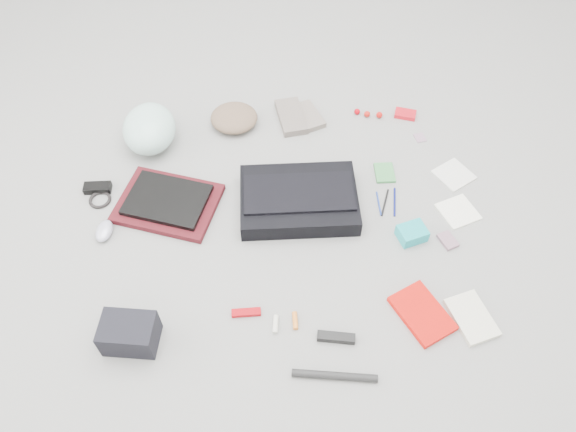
{
  "coord_description": "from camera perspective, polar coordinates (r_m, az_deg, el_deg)",
  "views": [
    {
      "loc": [
        -0.16,
        -1.29,
        1.76
      ],
      "look_at": [
        0.0,
        0.0,
        0.05
      ],
      "focal_mm": 35.0,
      "sensor_mm": 36.0,
      "label": 1
    }
  ],
  "objects": [
    {
      "name": "bike_helmet",
      "position": [
        2.49,
        -13.91,
        8.6
      ],
      "size": [
        0.24,
        0.29,
        0.17
      ],
      "primitive_type": "ellipsoid",
      "rotation": [
        0.0,
        0.0,
        -0.06
      ],
      "color": "#C6F9EC",
      "rests_on": "ground_plane"
    },
    {
      "name": "u_lock",
      "position": [
        1.93,
        4.91,
        -12.19
      ],
      "size": [
        0.13,
        0.06,
        0.03
      ],
      "primitive_type": "cube",
      "rotation": [
        0.0,
        0.0,
        -0.23
      ],
      "color": "black",
      "rests_on": "ground_plane"
    },
    {
      "name": "notepad",
      "position": [
        2.38,
        9.78,
        4.35
      ],
      "size": [
        0.09,
        0.11,
        0.01
      ],
      "primitive_type": "cube",
      "rotation": [
        0.0,
        0.0,
        -0.08
      ],
      "color": "#3E8947",
      "rests_on": "ground_plane"
    },
    {
      "name": "pen_black",
      "position": [
        2.28,
        9.83,
        1.36
      ],
      "size": [
        0.06,
        0.13,
        0.01
      ],
      "primitive_type": "cylinder",
      "rotation": [
        1.57,
        0.0,
        -0.41
      ],
      "color": "black",
      "rests_on": "ground_plane"
    },
    {
      "name": "lollipop_c",
      "position": [
        2.61,
        9.26,
        10.1
      ],
      "size": [
        0.03,
        0.03,
        0.03
      ],
      "primitive_type": "sphere",
      "rotation": [
        0.0,
        0.0,
        0.11
      ],
      "color": "red",
      "rests_on": "ground_plane"
    },
    {
      "name": "book_white",
      "position": [
        2.06,
        18.16,
        -9.78
      ],
      "size": [
        0.16,
        0.2,
        0.02
      ],
      "primitive_type": "cube",
      "rotation": [
        0.0,
        0.0,
        0.22
      ],
      "color": "beige",
      "rests_on": "ground_plane"
    },
    {
      "name": "camera_bag",
      "position": [
        1.96,
        -15.81,
        -11.41
      ],
      "size": [
        0.2,
        0.16,
        0.12
      ],
      "primitive_type": "cube",
      "rotation": [
        0.0,
        0.0,
        -0.2
      ],
      "color": "black",
      "rests_on": "ground_plane"
    },
    {
      "name": "laptop_sleeve",
      "position": [
        2.28,
        -12.09,
        1.25
      ],
      "size": [
        0.46,
        0.41,
        0.03
      ],
      "primitive_type": "cube",
      "rotation": [
        0.0,
        0.0,
        -0.39
      ],
      "color": "#4B1016",
      "rests_on": "ground_plane"
    },
    {
      "name": "messenger_bag",
      "position": [
        2.21,
        1.1,
        1.65
      ],
      "size": [
        0.48,
        0.36,
        0.08
      ],
      "primitive_type": "cube",
      "rotation": [
        0.0,
        0.0,
        -0.07
      ],
      "color": "black",
      "rests_on": "ground_plane"
    },
    {
      "name": "altoids_tin",
      "position": [
        2.65,
        11.83,
        10.1
      ],
      "size": [
        0.11,
        0.09,
        0.02
      ],
      "primitive_type": "cube",
      "rotation": [
        0.0,
        0.0,
        -0.38
      ],
      "color": "red",
      "rests_on": "ground_plane"
    },
    {
      "name": "multitool",
      "position": [
        1.98,
        -4.26,
        -9.75
      ],
      "size": [
        0.1,
        0.03,
        0.02
      ],
      "primitive_type": "cube",
      "rotation": [
        0.0,
        0.0,
        -0.05
      ],
      "color": "#9B0208",
      "rests_on": "ground_plane"
    },
    {
      "name": "bike_pump",
      "position": [
        1.88,
        4.76,
        -15.86
      ],
      "size": [
        0.28,
        0.08,
        0.03
      ],
      "primitive_type": "cylinder",
      "rotation": [
        0.0,
        1.57,
        -0.2
      ],
      "color": "black",
      "rests_on": "ground_plane"
    },
    {
      "name": "pen_blue",
      "position": [
        2.27,
        9.21,
        1.25
      ],
      "size": [
        0.02,
        0.12,
        0.01
      ],
      "primitive_type": "cylinder",
      "rotation": [
        1.57,
        0.0,
        -0.08
      ],
      "color": "#1E3899",
      "rests_on": "ground_plane"
    },
    {
      "name": "napkin_bottom",
      "position": [
        2.32,
        16.89,
        0.43
      ],
      "size": [
        0.17,
        0.17,
        0.01
      ],
      "primitive_type": "cube",
      "rotation": [
        0.0,
        0.0,
        0.29
      ],
      "color": "white",
      "rests_on": "ground_plane"
    },
    {
      "name": "pen_navy",
      "position": [
        2.29,
        10.78,
        1.42
      ],
      "size": [
        0.04,
        0.14,
        0.01
      ],
      "primitive_type": "cylinder",
      "rotation": [
        1.57,
        0.0,
        -0.24
      ],
      "color": "#080F5C",
      "rests_on": "ground_plane"
    },
    {
      "name": "toiletry_tube_white",
      "position": [
        1.95,
        -1.28,
        -10.93
      ],
      "size": [
        0.03,
        0.07,
        0.02
      ],
      "primitive_type": "cylinder",
      "rotation": [
        1.57,
        0.0,
        -0.17
      ],
      "color": "silver",
      "rests_on": "ground_plane"
    },
    {
      "name": "beanie",
      "position": [
        2.54,
        -5.5,
        9.9
      ],
      "size": [
        0.24,
        0.23,
        0.07
      ],
      "primitive_type": "ellipsoid",
      "rotation": [
        0.0,
        0.0,
        -0.17
      ],
      "color": "brown",
      "rests_on": "ground_plane"
    },
    {
      "name": "mitten_left",
      "position": [
        2.57,
        0.33,
        10.06
      ],
      "size": [
        0.13,
        0.23,
        0.03
      ],
      "primitive_type": "cube",
      "rotation": [
        0.0,
        0.0,
        0.09
      ],
      "color": "slate",
      "rests_on": "ground_plane"
    },
    {
      "name": "laptop",
      "position": [
        2.26,
        -12.19,
        1.62
      ],
      "size": [
        0.37,
        0.33,
        0.02
      ],
      "primitive_type": "cube",
      "rotation": [
        0.0,
        0.0,
        -0.39
      ],
      "color": "black",
      "rests_on": "laptop_sleeve"
    },
    {
      "name": "accordion_wallet",
      "position": [
        2.18,
        12.48,
        -1.72
      ],
      "size": [
        0.12,
        0.1,
        0.05
      ],
      "primitive_type": "cube",
      "rotation": [
        0.0,
        0.0,
        0.24
      ],
      "color": "#19B0B6",
      "rests_on": "ground_plane"
    },
    {
      "name": "toiletry_tube_orange",
      "position": [
        1.96,
        0.73,
        -10.58
      ],
      "size": [
        0.02,
        0.06,
        0.02
      ],
      "primitive_type": "cylinder",
      "rotation": [
        1.57,
        0.0,
        -0.06
      ],
      "color": "orange",
      "rests_on": "ground_plane"
    },
    {
      "name": "stamp_sheet",
      "position": [
        2.56,
        13.26,
        7.76
      ],
      "size": [
        0.05,
        0.06,
        0.0
      ],
      "primitive_type": "cube",
      "rotation": [
        0.0,
        0.0,
        0.14
      ],
      "color": "#A57D97",
      "rests_on": "ground_plane"
    },
    {
      "name": "bag_flap",
      "position": [
        2.18,
        1.12,
        2.38
      ],
      "size": [
        0.44,
        0.23,
        0.01
      ],
      "primitive_type": "cube",
      "rotation": [
        0.0,
        0.0,
        -0.07
      ],
      "color": "black",
      "rests_on": "messenger_bag"
    },
    {
      "name": "napkin_top",
      "position": [
        2.44,
        16.49,
        4.04
      ],
      "size": [
        0.18,
        0.18,
        0.01
      ],
      "primitive_type": "cube",
      "rotation": [
        0.0,
        0.0,
        0.47
      ],
      "color": "silver",
      "rests_on": "ground_plane"
    },
    {
      "name": "lollipop_b",
      "position": [
        2.61,
        8.03,
        10.22
      ],
      "size": [
        0.03,
        0.03,
        0.03
      ],
      "primitive_type": "sphere",
      "rotation": [
        0.0,
        0.0,
        0.25
      ],
      "color": "red",
      "rests_on": "ground_plane"
    },
    {
      "name": "lollipop_a",
      "position": [
        2.62,
        7.03,
        10.49
      ],
      "size": [
        0.03,
        0.03,
        0.03
      ],
      "primitive_type": "sphere",
      "rotation": [
        0.0,
        0.0,
        -0.19
      ],
      "color": "#C0000B",
      "rests_on": "ground_plane"
    },
    {
      "name": "mouse",
      "position": [
        2.26,
        -18.17,
        -1.45
      ],
      "size": [
        0.08,
        0.11,
        0.04
      ],
      "primitive_type": "ellipsoid",
      "rotation": [
        0.0,
        0.0,
        -0.23
      ],
      "color": "#B7B7CE",
      "rests_on": "ground_plane"
    },
    {
      "name": "cable_coil",
      "position": [
        2.38,
        -18.56,
        1.58
      ],
      "size": [
        0.11,
        0.11,
        0.01
      ],
      "primitive_type": "torus",
      "rotation": [
        0.0,
        0.0,
        -0.29
      ],
      "color": "black",
      "rests_on": "ground_plane"
    },
    {
      "name": "ground_plane",
      "position": [
        2.19,
        0.0,
        -0.79
      ],
      "size": [
        4.0,
        4.0,
        0.0
      ],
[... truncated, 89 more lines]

